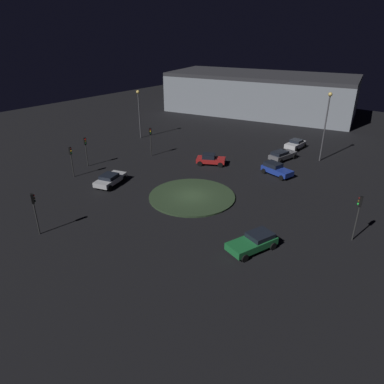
# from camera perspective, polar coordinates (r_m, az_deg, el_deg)

# --- Properties ---
(ground_plane) EXTENTS (118.42, 118.42, 0.00)m
(ground_plane) POSITION_cam_1_polar(r_m,az_deg,el_deg) (38.98, -0.00, -0.80)
(ground_plane) COLOR black
(roundabout_island) EXTENTS (9.50, 9.50, 0.17)m
(roundabout_island) POSITION_cam_1_polar(r_m,az_deg,el_deg) (38.94, -0.00, -0.68)
(roundabout_island) COLOR #2D4228
(roundabout_island) RESTS_ON ground_plane
(car_green) EXTENTS (4.68, 3.14, 1.36)m
(car_green) POSITION_cam_1_polar(r_m,az_deg,el_deg) (30.28, 9.89, -7.96)
(car_green) COLOR #1E7238
(car_green) RESTS_ON ground_plane
(car_red) EXTENTS (3.51, 4.24, 1.43)m
(car_red) POSITION_cam_1_polar(r_m,az_deg,el_deg) (48.12, 2.98, 5.32)
(car_red) COLOR red
(car_red) RESTS_ON ground_plane
(car_silver) EXTENTS (4.72, 3.15, 1.33)m
(car_silver) POSITION_cam_1_polar(r_m,az_deg,el_deg) (42.85, -13.08, 2.05)
(car_silver) COLOR silver
(car_silver) RESTS_ON ground_plane
(car_grey) EXTENTS (4.58, 2.62, 1.39)m
(car_grey) POSITION_cam_1_polar(r_m,az_deg,el_deg) (51.20, 14.36, 5.82)
(car_grey) COLOR slate
(car_grey) RESTS_ON ground_plane
(car_blue) EXTENTS (2.69, 4.25, 1.47)m
(car_blue) POSITION_cam_1_polar(r_m,az_deg,el_deg) (45.78, 13.43, 3.62)
(car_blue) COLOR #1E38A5
(car_blue) RESTS_ON ground_plane
(car_white) EXTENTS (3.86, 2.13, 1.43)m
(car_white) POSITION_cam_1_polar(r_m,az_deg,el_deg) (56.56, 16.37, 7.43)
(car_white) COLOR white
(car_white) RESTS_ON ground_plane
(traffic_light_north) EXTENTS (0.35, 0.39, 3.86)m
(traffic_light_north) POSITION_cam_1_polar(r_m,az_deg,el_deg) (45.69, -18.95, 5.54)
(traffic_light_north) COLOR #2D2D2D
(traffic_light_north) RESTS_ON ground_plane
(traffic_light_northeast) EXTENTS (0.37, 0.40, 4.11)m
(traffic_light_northeast) POSITION_cam_1_polar(r_m,az_deg,el_deg) (50.99, -6.72, 8.93)
(traffic_light_northeast) COLOR #2D2D2D
(traffic_light_northeast) RESTS_ON ground_plane
(traffic_light_north_near) EXTENTS (0.32, 0.37, 3.94)m
(traffic_light_north_near) POSITION_cam_1_polar(r_m,az_deg,el_deg) (48.75, -16.81, 7.11)
(traffic_light_north_near) COLOR #2D2D2D
(traffic_light_north_near) RESTS_ON ground_plane
(traffic_light_west) EXTENTS (0.39, 0.36, 4.04)m
(traffic_light_west) POSITION_cam_1_polar(r_m,az_deg,el_deg) (33.80, -24.13, -2.05)
(traffic_light_west) COLOR #2D2D2D
(traffic_light_west) RESTS_ON ground_plane
(traffic_light_south) EXTENTS (0.33, 0.37, 4.26)m
(traffic_light_south) POSITION_cam_1_polar(r_m,az_deg,el_deg) (33.06, 25.30, -2.60)
(traffic_light_south) COLOR #2D2D2D
(traffic_light_south) RESTS_ON ground_plane
(streetlamp_northeast) EXTENTS (0.58, 0.58, 7.82)m
(streetlamp_northeast) POSITION_cam_1_polar(r_m,az_deg,el_deg) (59.63, -8.59, 13.66)
(streetlamp_northeast) COLOR #4C4C51
(streetlamp_northeast) RESTS_ON ground_plane
(streetlamp_east) EXTENTS (0.53, 0.53, 9.37)m
(streetlamp_east) POSITION_cam_1_polar(r_m,az_deg,el_deg) (51.11, 20.90, 11.16)
(streetlamp_east) COLOR #4C4C51
(streetlamp_east) RESTS_ON ground_plane
(store_building) EXTENTS (24.08, 40.76, 8.12)m
(store_building) POSITION_cam_1_polar(r_m,az_deg,el_deg) (79.35, 10.90, 15.36)
(store_building) COLOR #8C939E
(store_building) RESTS_ON ground_plane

